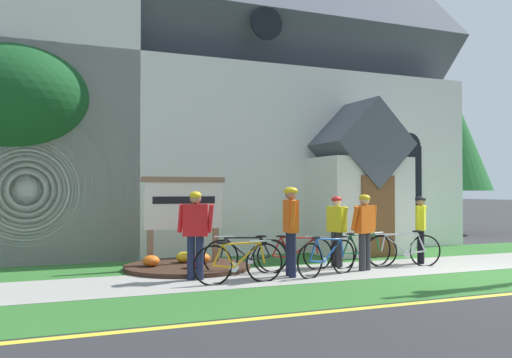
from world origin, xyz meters
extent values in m
plane|color=#2B2B2D|center=(0.00, 4.00, 0.00)|extent=(140.00, 140.00, 0.00)
cube|color=#99968E|center=(-2.76, 1.56, 0.01)|extent=(32.00, 2.24, 0.01)
cube|color=#2D6628|center=(-2.76, -0.57, 0.00)|extent=(32.00, 2.02, 0.01)
cube|color=#2D6628|center=(-2.76, 3.79, 0.00)|extent=(24.00, 2.23, 0.01)
cube|color=yellow|center=(-2.76, -1.73, 0.00)|extent=(28.00, 0.16, 0.01)
cube|color=silver|center=(-2.76, 9.53, 2.58)|extent=(13.49, 9.24, 5.16)
cube|color=#4C515B|center=(-2.76, 9.53, 6.65)|extent=(13.99, 9.41, 9.41)
cube|color=silver|center=(-7.81, 6.60, 5.40)|extent=(3.38, 3.38, 10.80)
cube|color=silver|center=(-0.33, 4.11, 1.30)|extent=(2.40, 1.60, 2.60)
cube|color=#4C515B|center=(-0.33, 4.11, 2.95)|extent=(2.40, 1.80, 2.40)
cube|color=brown|center=(-0.33, 3.29, 1.05)|extent=(1.00, 0.06, 2.10)
cube|color=black|center=(1.96, 4.88, 2.10)|extent=(0.76, 0.06, 1.90)
cone|color=black|center=(1.96, 4.88, 3.05)|extent=(0.80, 0.06, 0.80)
cylinder|color=black|center=(-2.76, 4.88, 6.20)|extent=(0.90, 0.06, 0.90)
cube|color=#7F6047|center=(-6.18, 3.38, 0.43)|extent=(0.12, 0.12, 0.86)
cube|color=#7F6047|center=(-4.68, 3.41, 0.43)|extent=(0.12, 0.12, 0.86)
cube|color=silver|center=(-5.43, 3.39, 1.38)|extent=(1.79, 0.12, 1.04)
cube|color=#7F6047|center=(-5.43, 3.39, 1.96)|extent=(1.91, 0.16, 0.12)
cube|color=black|center=(-5.43, 3.35, 1.50)|extent=(1.43, 0.04, 0.16)
cylinder|color=#382319|center=(-5.43, 3.08, 0.05)|extent=(2.73, 2.73, 0.10)
ellipsoid|color=orange|center=(-5.08, 3.14, 0.22)|extent=(0.36, 0.36, 0.24)
ellipsoid|color=gold|center=(-5.40, 3.47, 0.22)|extent=(0.36, 0.36, 0.24)
ellipsoid|color=orange|center=(-6.22, 3.12, 0.22)|extent=(0.36, 0.36, 0.24)
ellipsoid|color=#CC338C|center=(-5.41, 2.54, 0.22)|extent=(0.36, 0.36, 0.24)
torus|color=black|center=(-2.24, 1.85, 0.35)|extent=(0.74, 0.15, 0.74)
torus|color=black|center=(-1.21, 2.02, 0.35)|extent=(0.74, 0.15, 0.74)
cylinder|color=#19723F|center=(-1.56, 1.96, 0.51)|extent=(0.57, 0.13, 0.46)
cylinder|color=#19723F|center=(-1.67, 1.94, 0.73)|extent=(0.77, 0.16, 0.04)
cylinder|color=#19723F|center=(-1.94, 1.90, 0.51)|extent=(0.27, 0.08, 0.45)
cylinder|color=#19723F|center=(-2.04, 1.88, 0.33)|extent=(0.42, 0.10, 0.09)
cylinder|color=#19723F|center=(-2.15, 1.86, 0.54)|extent=(0.22, 0.07, 0.39)
cylinder|color=#19723F|center=(-1.25, 2.01, 0.54)|extent=(0.12, 0.05, 0.38)
ellipsoid|color=black|center=(-2.06, 1.88, 0.76)|extent=(0.25, 0.12, 0.05)
cylinder|color=silver|center=(-1.29, 2.00, 0.75)|extent=(0.44, 0.10, 0.03)
cylinder|color=silver|center=(-1.83, 1.92, 0.30)|extent=(0.18, 0.05, 0.18)
torus|color=black|center=(-4.03, 1.82, 0.35)|extent=(0.70, 0.26, 0.73)
torus|color=black|center=(-4.99, 2.14, 0.35)|extent=(0.70, 0.26, 0.73)
cylinder|color=black|center=(-4.66, 2.03, 0.52)|extent=(0.54, 0.20, 0.48)
cylinder|color=black|center=(-4.56, 2.00, 0.75)|extent=(0.73, 0.26, 0.04)
cylinder|color=black|center=(-4.31, 1.91, 0.52)|extent=(0.25, 0.11, 0.47)
cylinder|color=black|center=(-4.22, 1.89, 0.32)|extent=(0.40, 0.16, 0.09)
cylinder|color=black|center=(-4.11, 1.85, 0.54)|extent=(0.22, 0.10, 0.41)
cylinder|color=black|center=(-4.95, 2.12, 0.55)|extent=(0.12, 0.07, 0.41)
ellipsoid|color=black|center=(-4.20, 1.88, 0.77)|extent=(0.25, 0.15, 0.05)
cylinder|color=silver|center=(-4.91, 2.11, 0.77)|extent=(0.43, 0.16, 0.03)
cylinder|color=silver|center=(-4.41, 1.95, 0.29)|extent=(0.18, 0.07, 0.18)
torus|color=black|center=(-3.58, 0.93, 0.34)|extent=(0.69, 0.27, 0.72)
torus|color=black|center=(-2.62, 1.25, 0.34)|extent=(0.69, 0.27, 0.72)
cylinder|color=#194CA5|center=(-2.95, 1.14, 0.50)|extent=(0.53, 0.21, 0.45)
cylinder|color=#194CA5|center=(-3.05, 1.10, 0.74)|extent=(0.72, 0.27, 0.09)
cylinder|color=#194CA5|center=(-3.30, 1.02, 0.53)|extent=(0.25, 0.12, 0.49)
cylinder|color=#194CA5|center=(-3.39, 0.99, 0.32)|extent=(0.40, 0.16, 0.09)
cylinder|color=#194CA5|center=(-3.49, 0.95, 0.55)|extent=(0.21, 0.10, 0.44)
cylinder|color=#194CA5|center=(-2.66, 1.23, 0.53)|extent=(0.12, 0.07, 0.38)
ellipsoid|color=black|center=(-3.41, 0.98, 0.79)|extent=(0.25, 0.15, 0.05)
cylinder|color=silver|center=(-2.70, 1.22, 0.73)|extent=(0.43, 0.17, 0.03)
cylinder|color=silver|center=(-3.20, 1.05, 0.29)|extent=(0.18, 0.08, 0.18)
torus|color=black|center=(-5.54, 0.96, 0.36)|extent=(0.75, 0.04, 0.75)
torus|color=black|center=(-4.53, 0.95, 0.36)|extent=(0.75, 0.04, 0.75)
cylinder|color=orange|center=(-4.87, 0.96, 0.52)|extent=(0.55, 0.04, 0.47)
cylinder|color=orange|center=(-4.99, 0.96, 0.74)|extent=(0.75, 0.04, 0.05)
cylinder|color=orange|center=(-5.25, 0.96, 0.52)|extent=(0.26, 0.04, 0.45)
cylinder|color=orange|center=(-5.34, 0.96, 0.33)|extent=(0.41, 0.04, 0.09)
cylinder|color=orange|center=(-5.45, 0.96, 0.55)|extent=(0.22, 0.04, 0.39)
cylinder|color=orange|center=(-4.57, 0.95, 0.55)|extent=(0.12, 0.04, 0.40)
ellipsoid|color=black|center=(-5.36, 0.96, 0.76)|extent=(0.24, 0.08, 0.05)
cylinder|color=silver|center=(-4.61, 0.95, 0.77)|extent=(0.44, 0.03, 0.03)
cylinder|color=silver|center=(-5.14, 0.96, 0.30)|extent=(0.18, 0.02, 0.18)
torus|color=black|center=(-3.86, 2.07, 0.33)|extent=(0.70, 0.09, 0.70)
torus|color=black|center=(-2.82, 1.98, 0.33)|extent=(0.70, 0.09, 0.70)
cylinder|color=#A51E19|center=(-3.17, 2.01, 0.49)|extent=(0.57, 0.08, 0.43)
cylinder|color=#A51E19|center=(-3.29, 2.02, 0.70)|extent=(0.77, 0.10, 0.06)
cylinder|color=#A51E19|center=(-3.56, 2.04, 0.50)|extent=(0.26, 0.06, 0.45)
cylinder|color=#A51E19|center=(-3.65, 2.05, 0.31)|extent=(0.42, 0.07, 0.09)
cylinder|color=#A51E19|center=(-3.76, 2.06, 0.52)|extent=(0.22, 0.05, 0.40)
cylinder|color=#A51E19|center=(-2.86, 1.99, 0.51)|extent=(0.12, 0.05, 0.36)
ellipsoid|color=black|center=(-3.67, 2.05, 0.74)|extent=(0.25, 0.10, 0.05)
cylinder|color=silver|center=(-2.90, 1.99, 0.71)|extent=(0.44, 0.06, 0.03)
cylinder|color=silver|center=(-3.44, 2.03, 0.28)|extent=(0.18, 0.03, 0.18)
torus|color=black|center=(-0.34, 1.48, 0.35)|extent=(0.70, 0.26, 0.73)
torus|color=black|center=(-1.30, 1.79, 0.35)|extent=(0.70, 0.26, 0.73)
cylinder|color=#B7B7BC|center=(-0.97, 1.68, 0.50)|extent=(0.53, 0.20, 0.44)
cylinder|color=#B7B7BC|center=(-0.87, 1.65, 0.74)|extent=(0.72, 0.27, 0.09)
cylinder|color=#B7B7BC|center=(-0.62, 1.57, 0.53)|extent=(0.25, 0.11, 0.49)
cylinder|color=#B7B7BC|center=(-0.53, 1.54, 0.32)|extent=(0.40, 0.16, 0.09)
cylinder|color=#B7B7BC|center=(-0.43, 1.51, 0.56)|extent=(0.21, 0.10, 0.43)
cylinder|color=#B7B7BC|center=(-1.26, 1.78, 0.53)|extent=(0.12, 0.07, 0.37)
ellipsoid|color=black|center=(-0.51, 1.53, 0.80)|extent=(0.25, 0.15, 0.05)
cylinder|color=silver|center=(-1.22, 1.77, 0.73)|extent=(0.43, 0.16, 0.03)
cylinder|color=silver|center=(-0.72, 1.60, 0.29)|extent=(0.18, 0.08, 0.18)
cylinder|color=#2D2D33|center=(-2.07, 1.40, 0.40)|extent=(0.15, 0.15, 0.81)
cylinder|color=#2D2D33|center=(-1.91, 1.45, 0.40)|extent=(0.15, 0.15, 0.81)
cube|color=#E55914|center=(-1.99, 1.42, 1.10)|extent=(0.49, 0.33, 0.59)
sphere|color=tan|center=(-1.99, 1.42, 1.50)|extent=(0.21, 0.21, 0.21)
ellipsoid|color=gold|center=(-1.99, 1.42, 1.56)|extent=(0.29, 0.32, 0.15)
cylinder|color=#E55914|center=(-2.26, 1.37, 1.13)|extent=(0.09, 0.24, 0.53)
cylinder|color=#E55914|center=(-1.71, 1.47, 1.13)|extent=(0.09, 0.13, 0.53)
cylinder|color=#2D2D33|center=(-2.26, 2.23, 0.39)|extent=(0.15, 0.15, 0.79)
cylinder|color=#2D2D33|center=(-2.22, 2.09, 0.39)|extent=(0.15, 0.15, 0.79)
cube|color=yellow|center=(-2.24, 2.16, 1.07)|extent=(0.31, 0.48, 0.57)
sphere|color=beige|center=(-2.24, 2.16, 1.46)|extent=(0.20, 0.20, 0.20)
ellipsoid|color=red|center=(-2.24, 2.16, 1.52)|extent=(0.30, 0.27, 0.14)
cylinder|color=yellow|center=(-2.27, 2.43, 1.10)|extent=(0.09, 0.13, 0.52)
cylinder|color=yellow|center=(-2.20, 1.89, 1.10)|extent=(0.09, 0.22, 0.52)
cylinder|color=#191E38|center=(-5.60, 1.60, 0.42)|extent=(0.15, 0.15, 0.84)
cylinder|color=#191E38|center=(-5.76, 1.66, 0.42)|extent=(0.15, 0.15, 0.84)
cube|color=red|center=(-5.68, 1.63, 1.15)|extent=(0.51, 0.36, 0.61)
sphere|color=#936B51|center=(-5.68, 1.63, 1.57)|extent=(0.22, 0.22, 0.22)
ellipsoid|color=gold|center=(-5.68, 1.63, 1.63)|extent=(0.31, 0.34, 0.15)
cylinder|color=red|center=(-5.43, 1.49, 1.18)|extent=(0.09, 0.23, 0.56)
cylinder|color=red|center=(-5.93, 1.77, 1.18)|extent=(0.09, 0.24, 0.56)
cylinder|color=black|center=(-0.10, 1.91, 0.39)|extent=(0.15, 0.15, 0.78)
cylinder|color=black|center=(-0.20, 1.80, 0.39)|extent=(0.15, 0.15, 0.78)
cube|color=yellow|center=(-0.15, 1.86, 1.07)|extent=(0.45, 0.46, 0.57)
sphere|color=#936B51|center=(-0.15, 1.86, 1.46)|extent=(0.20, 0.20, 0.20)
ellipsoid|color=black|center=(-0.15, 1.86, 1.51)|extent=(0.33, 0.33, 0.14)
cylinder|color=yellow|center=(0.07, 2.02, 1.10)|extent=(0.09, 0.22, 0.52)
cylinder|color=yellow|center=(-0.37, 1.69, 1.10)|extent=(0.09, 0.09, 0.52)
cylinder|color=#191E38|center=(-3.80, 1.38, 0.44)|extent=(0.15, 0.15, 0.89)
cylinder|color=#191E38|center=(-3.84, 1.16, 0.44)|extent=(0.15, 0.15, 0.89)
cube|color=#E55914|center=(-3.82, 1.27, 1.21)|extent=(0.29, 0.53, 0.65)
sphere|color=#936B51|center=(-3.82, 1.27, 1.64)|extent=(0.23, 0.23, 0.23)
ellipsoid|color=gold|center=(-3.82, 1.27, 1.71)|extent=(0.33, 0.29, 0.16)
cylinder|color=#E55914|center=(-3.73, 1.55, 1.24)|extent=(0.09, 0.09, 0.58)
cylinder|color=#E55914|center=(-3.92, 0.98, 1.24)|extent=(0.09, 0.19, 0.59)
cylinder|color=#4C3823|center=(7.03, 8.88, 0.85)|extent=(0.27, 0.27, 1.70)
cone|color=#23662D|center=(7.03, 8.88, 3.93)|extent=(3.34, 3.34, 4.46)
cylinder|color=#3D2D1E|center=(-9.02, 5.68, 1.22)|extent=(0.33, 0.33, 2.44)
ellipsoid|color=#14471E|center=(-9.02, 5.68, 3.87)|extent=(3.74, 3.74, 2.59)
ellipsoid|color=#847A5B|center=(9.53, 81.61, 0.00)|extent=(93.54, 50.86, 24.34)
camera|label=1|loc=(-8.67, -8.57, 1.73)|focal=38.69mm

